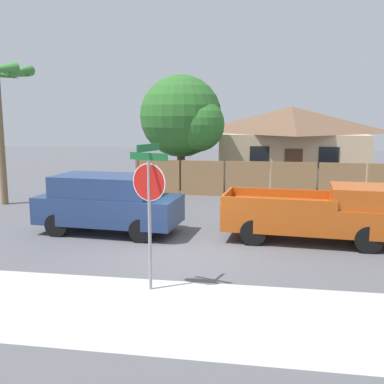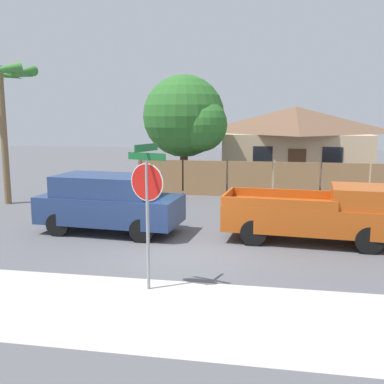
# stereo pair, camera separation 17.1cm
# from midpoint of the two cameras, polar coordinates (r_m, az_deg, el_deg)

# --- Properties ---
(ground_plane) EXTENTS (80.00, 80.00, 0.00)m
(ground_plane) POSITION_cam_midpoint_polar(r_m,az_deg,el_deg) (12.13, -1.67, -7.87)
(ground_plane) COLOR #56565B
(sidewalk_strip) EXTENTS (36.00, 3.20, 0.01)m
(sidewalk_strip) POSITION_cam_midpoint_polar(r_m,az_deg,el_deg) (8.85, -6.29, -14.72)
(sidewalk_strip) COLOR beige
(sidewalk_strip) RESTS_ON ground
(wooden_fence) EXTENTS (12.56, 0.12, 1.73)m
(wooden_fence) POSITION_cam_midpoint_polar(r_m,az_deg,el_deg) (20.59, 9.67, 1.57)
(wooden_fence) COLOR #997047
(wooden_fence) RESTS_ON ground
(house) EXTENTS (8.34, 7.70, 4.20)m
(house) POSITION_cam_midpoint_polar(r_m,az_deg,el_deg) (27.14, 12.23, 6.29)
(house) COLOR beige
(house) RESTS_ON ground
(oak_tree) EXTENTS (4.22, 4.02, 5.66)m
(oak_tree) POSITION_cam_midpoint_polar(r_m,az_deg,el_deg) (22.30, -1.20, 9.36)
(oak_tree) COLOR brown
(oak_tree) RESTS_ON ground
(red_suv) EXTENTS (4.56, 2.25, 1.83)m
(red_suv) POSITION_cam_midpoint_polar(r_m,az_deg,el_deg) (14.36, -10.91, -1.25)
(red_suv) COLOR navy
(red_suv) RESTS_ON ground
(orange_pickup) EXTENTS (5.12, 2.27, 1.69)m
(orange_pickup) POSITION_cam_midpoint_polar(r_m,az_deg,el_deg) (13.57, 15.23, -2.66)
(orange_pickup) COLOR #B74C14
(orange_pickup) RESTS_ON ground
(stop_sign) EXTENTS (0.86, 0.78, 3.09)m
(stop_sign) POSITION_cam_midpoint_polar(r_m,az_deg,el_deg) (9.27, -5.99, -0.08)
(stop_sign) COLOR gray
(stop_sign) RESTS_ON ground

